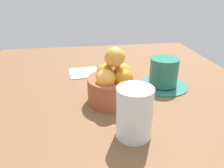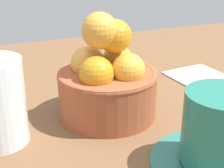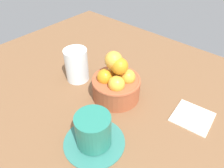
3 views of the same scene
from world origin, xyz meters
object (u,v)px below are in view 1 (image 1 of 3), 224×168
at_px(coffee_cup, 164,74).
at_px(folded_napkin, 84,72).
at_px(terracotta_bowl, 114,83).
at_px(water_glass, 134,113).

xyz_separation_m(coffee_cup, folded_napkin, (-0.14, -0.23, -0.03)).
height_order(terracotta_bowl, folded_napkin, terracotta_bowl).
distance_m(terracotta_bowl, water_glass, 0.15).
xyz_separation_m(terracotta_bowl, water_glass, (0.15, 0.02, 0.00)).
relative_size(coffee_cup, folded_napkin, 1.50).
height_order(coffee_cup, water_glass, water_glass).
xyz_separation_m(water_glass, folded_napkin, (-0.35, -0.09, -0.05)).
bearing_deg(water_glass, coffee_cup, 146.72).
relative_size(coffee_cup, water_glass, 1.38).
bearing_deg(folded_napkin, terracotta_bowl, 18.84).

